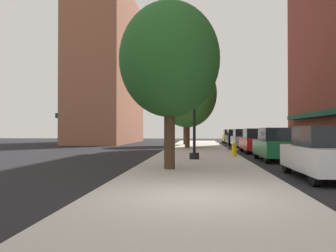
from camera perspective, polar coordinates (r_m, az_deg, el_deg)
The scene contains 15 objects.
ground_plane at distance 26.22m, azimuth 13.35°, elevation -4.02°, with size 90.00×90.00×0.00m, color black.
sidewalk_slab at distance 26.91m, azimuth 4.56°, elevation -3.83°, with size 4.80×50.00×0.12m, color #B7B2A8.
building_far_background at distance 46.84m, azimuth -9.19°, elevation 8.67°, with size 6.80×18.00×18.35m.
lamppost at distance 18.18m, azimuth 4.09°, elevation 4.60°, with size 0.48×0.48×5.90m.
fire_hydrant at distance 20.09m, azimuth 10.23°, elevation -3.56°, with size 0.33×0.26×0.79m.
parking_meter_near at distance 25.04m, azimuth 9.25°, elevation -2.01°, with size 0.14×0.09×1.31m.
tree_near at distance 13.68m, azimuth 0.23°, elevation 10.23°, with size 3.69×3.69×6.14m.
tree_mid at distance 30.04m, azimuth 3.01°, elevation 5.02°, with size 4.80×4.80×7.17m.
tree_far at distance 37.99m, azimuth 2.70°, elevation 5.41°, with size 5.09×5.09×8.40m.
car_white at distance 12.50m, azimuth 23.18°, elevation -3.91°, with size 1.80×4.30×1.66m.
car_green at distance 19.21m, azimuth 16.56°, elevation -2.81°, with size 1.80×4.30×1.66m.
car_red at distance 25.67m, azimuth 13.52°, elevation -2.29°, with size 1.80×4.30×1.66m.
car_silver at distance 32.79m, azimuth 11.58°, elevation -1.95°, with size 1.80×4.30×1.66m.
car_black at distance 39.40m, azimuth 10.41°, elevation -1.75°, with size 1.80×4.30×1.66m.
car_yellow at distance 45.34m, azimuth 9.64°, elevation -1.61°, with size 1.80×4.30×1.66m.
Camera 1 is at (0.03, -7.87, 1.51)m, focal length 39.30 mm.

